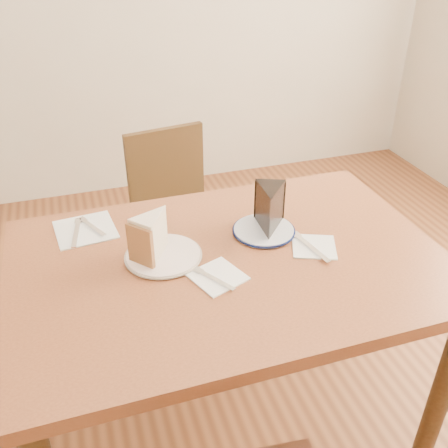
% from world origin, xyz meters
% --- Properties ---
extents(ground, '(4.00, 4.00, 0.00)m').
position_xyz_m(ground, '(0.00, 0.00, 0.00)').
color(ground, '#4F2815').
rests_on(ground, ground).
extents(table, '(1.20, 0.80, 0.75)m').
position_xyz_m(table, '(0.00, 0.00, 0.65)').
color(table, '#5B2C19').
rests_on(table, ground).
extents(chair_far, '(0.46, 0.46, 0.82)m').
position_xyz_m(chair_far, '(0.02, 0.74, 0.45)').
color(chair_far, '#311E0E').
rests_on(chair_far, ground).
extents(plate_cream, '(0.21, 0.21, 0.01)m').
position_xyz_m(plate_cream, '(-0.17, 0.06, 0.76)').
color(plate_cream, white).
rests_on(plate_cream, table).
extents(plate_navy, '(0.18, 0.18, 0.01)m').
position_xyz_m(plate_navy, '(0.14, 0.09, 0.76)').
color(plate_navy, silver).
rests_on(plate_navy, table).
extents(carrot_cake, '(0.14, 0.13, 0.11)m').
position_xyz_m(carrot_cake, '(-0.19, 0.07, 0.82)').
color(carrot_cake, '#EFE3C6').
rests_on(carrot_cake, plate_cream).
extents(chocolate_cake, '(0.13, 0.15, 0.12)m').
position_xyz_m(chocolate_cake, '(0.16, 0.09, 0.82)').
color(chocolate_cake, black).
rests_on(chocolate_cake, plate_navy).
extents(napkin_cream, '(0.16, 0.16, 0.00)m').
position_xyz_m(napkin_cream, '(-0.06, -0.07, 0.75)').
color(napkin_cream, white).
rests_on(napkin_cream, table).
extents(napkin_navy, '(0.16, 0.16, 0.00)m').
position_xyz_m(napkin_navy, '(0.25, -0.02, 0.75)').
color(napkin_navy, white).
rests_on(napkin_navy, table).
extents(napkin_spare, '(0.19, 0.19, 0.00)m').
position_xyz_m(napkin_spare, '(-0.37, 0.27, 0.75)').
color(napkin_spare, white).
rests_on(napkin_spare, table).
extents(fork_cream, '(0.08, 0.13, 0.00)m').
position_xyz_m(fork_cream, '(-0.07, -0.08, 0.76)').
color(fork_cream, silver).
rests_on(fork_cream, napkin_cream).
extents(knife_navy, '(0.04, 0.17, 0.00)m').
position_xyz_m(knife_navy, '(0.24, -0.03, 0.76)').
color(knife_navy, white).
rests_on(knife_navy, napkin_navy).
extents(fork_spare, '(0.07, 0.13, 0.00)m').
position_xyz_m(fork_spare, '(-0.35, 0.28, 0.76)').
color(fork_spare, silver).
rests_on(fork_spare, napkin_spare).
extents(knife_spare, '(0.04, 0.16, 0.00)m').
position_xyz_m(knife_spare, '(-0.40, 0.26, 0.76)').
color(knife_spare, silver).
rests_on(knife_spare, napkin_spare).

